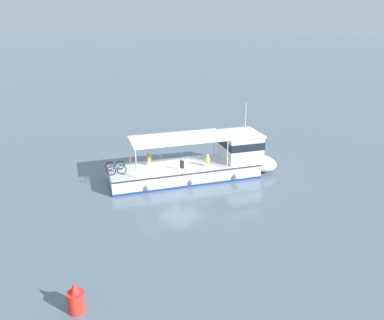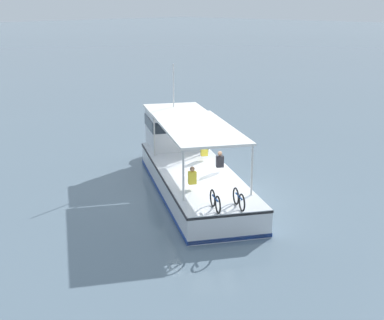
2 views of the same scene
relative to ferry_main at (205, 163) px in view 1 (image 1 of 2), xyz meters
The scene contains 3 objects.
ground_plane 2.58m from the ferry_main, 78.77° to the left, with size 400.00×400.00×0.00m, color slate.
ferry_main is the anchor object (origin of this frame).
channel_buoy 15.19m from the ferry_main, 107.82° to the left, with size 0.70×0.70×1.40m.
Camera 1 is at (-16.90, 18.94, 11.46)m, focal length 36.56 mm.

